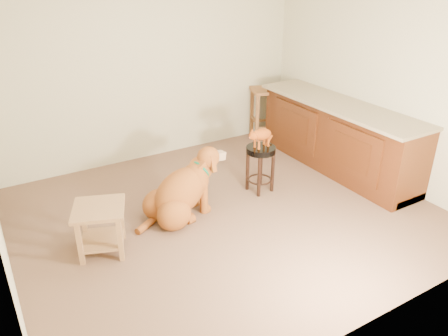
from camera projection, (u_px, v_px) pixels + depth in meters
floor at (226, 214)px, 5.00m from camera, size 4.50×4.00×0.01m
room_shell at (227, 68)px, 4.28m from camera, size 4.54×4.04×2.62m
cabinet_run at (337, 138)px, 5.94m from camera, size 0.70×2.56×0.94m
padded_stool at (260, 160)px, 5.34m from camera, size 0.36×0.36×0.59m
wood_stool at (265, 113)px, 6.94m from camera, size 0.57×0.57×0.82m
side_table at (100, 222)px, 4.24m from camera, size 0.62×0.62×0.50m
golden_retriever at (181, 193)px, 4.84m from camera, size 1.24×0.67×0.79m
tabby_kitten at (261, 135)px, 5.20m from camera, size 0.44×0.20×0.28m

